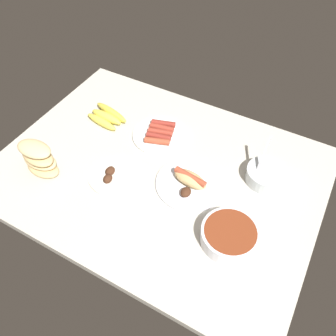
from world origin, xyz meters
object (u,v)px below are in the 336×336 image
(plate_sausages, at_px, (160,134))
(bread_stack, at_px, (39,159))
(plate_hotdog_assembled, at_px, (190,182))
(banana_bunch, at_px, (107,117))
(bowl_chili, at_px, (230,235))
(plate_grilled_meat, at_px, (113,175))
(bowl_coleslaw, at_px, (266,174))

(plate_sausages, distance_m, bread_stack, 0.48)
(plate_hotdog_assembled, height_order, bread_stack, bread_stack)
(banana_bunch, distance_m, bowl_chili, 0.75)
(plate_hotdog_assembled, distance_m, bowl_chili, 0.26)
(banana_bunch, relative_size, plate_grilled_meat, 0.96)
(plate_hotdog_assembled, distance_m, plate_grilled_meat, 0.29)
(banana_bunch, distance_m, bowl_coleslaw, 0.71)
(plate_grilled_meat, bearing_deg, banana_bunch, -50.48)
(banana_bunch, bearing_deg, bread_stack, 83.86)
(plate_hotdog_assembled, xyz_separation_m, plate_sausages, (0.22, -0.17, -0.01))
(banana_bunch, bearing_deg, bowl_chili, 157.02)
(banana_bunch, relative_size, bowl_chili, 1.00)
(banana_bunch, bearing_deg, bowl_coleslaw, -179.23)
(bowl_chili, height_order, bowl_coleslaw, bowl_coleslaw)
(bread_stack, xyz_separation_m, bowl_coleslaw, (-0.75, -0.37, -0.04))
(bowl_chili, distance_m, bowl_coleslaw, 0.30)
(bowl_coleslaw, bearing_deg, plate_grilled_meat, 27.63)
(plate_sausages, xyz_separation_m, bowl_coleslaw, (-0.46, 0.01, 0.02))
(banana_bunch, height_order, plate_grilled_meat, plate_grilled_meat)
(plate_sausages, bearing_deg, plate_grilled_meat, 81.01)
(bowl_chili, relative_size, bowl_coleslaw, 1.25)
(bread_stack, bearing_deg, banana_bunch, -96.14)
(banana_bunch, bearing_deg, plate_grilled_meat, 129.52)
(plate_sausages, height_order, bread_stack, bread_stack)
(banana_bunch, bearing_deg, plate_hotdog_assembled, 162.58)
(plate_hotdog_assembled, height_order, plate_grilled_meat, plate_hotdog_assembled)
(bread_stack, bearing_deg, bowl_coleslaw, -153.75)
(plate_hotdog_assembled, height_order, bowl_coleslaw, bowl_coleslaw)
(bread_stack, relative_size, bowl_coleslaw, 1.02)
(plate_sausages, height_order, bowl_chili, bowl_chili)
(plate_hotdog_assembled, distance_m, bread_stack, 0.56)
(banana_bunch, relative_size, plate_sausages, 0.81)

